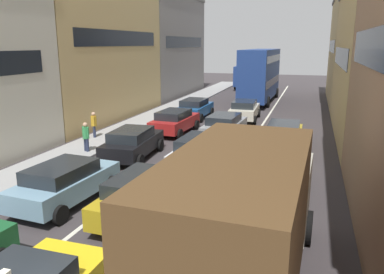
% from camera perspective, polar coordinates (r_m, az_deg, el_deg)
% --- Properties ---
extents(sidewalk_left, '(2.60, 64.00, 0.14)m').
position_cam_1_polar(sidewalk_left, '(26.70, -8.58, 1.74)').
color(sidewalk_left, '#999999').
rests_on(sidewalk_left, ground).
extents(lane_stripe_left, '(0.16, 60.00, 0.01)m').
position_cam_1_polar(lane_stripe_left, '(24.96, 1.81, 0.89)').
color(lane_stripe_left, silver).
rests_on(lane_stripe_left, ground).
extents(lane_stripe_right, '(0.16, 60.00, 0.01)m').
position_cam_1_polar(lane_stripe_right, '(24.29, 9.55, 0.34)').
color(lane_stripe_right, silver).
rests_on(lane_stripe_right, ground).
extents(building_row_left, '(7.20, 43.90, 11.12)m').
position_cam_1_polar(building_row_left, '(31.27, -15.51, 12.56)').
color(building_row_left, beige).
rests_on(building_row_left, ground).
extents(removalist_box_truck, '(2.93, 7.78, 3.58)m').
position_cam_1_polar(removalist_box_truck, '(8.43, 7.98, -11.59)').
color(removalist_box_truck, '#B7B29E').
rests_on(removalist_box_truck, ground).
extents(sedan_centre_lane_second, '(2.19, 4.37, 1.49)m').
position_cam_1_polar(sedan_centre_lane_second, '(12.67, -7.21, -8.46)').
color(sedan_centre_lane_second, '#B29319').
rests_on(sedan_centre_lane_second, ground).
extents(wagon_left_lane_second, '(2.29, 4.41, 1.49)m').
position_cam_1_polar(wagon_left_lane_second, '(14.32, -18.50, -6.43)').
color(wagon_left_lane_second, '#759EB7').
rests_on(wagon_left_lane_second, ground).
extents(hatchback_centre_lane_third, '(2.20, 4.37, 1.49)m').
position_cam_1_polar(hatchback_centre_lane_third, '(17.44, 1.27, -2.10)').
color(hatchback_centre_lane_third, silver).
rests_on(hatchback_centre_lane_third, ground).
extents(sedan_left_lane_third, '(2.28, 4.40, 1.49)m').
position_cam_1_polar(sedan_left_lane_third, '(19.16, -8.88, -0.82)').
color(sedan_left_lane_third, black).
rests_on(sedan_left_lane_third, ground).
extents(coupe_centre_lane_fourth, '(2.23, 4.38, 1.49)m').
position_cam_1_polar(coupe_centre_lane_fourth, '(22.85, 4.87, 1.67)').
color(coupe_centre_lane_fourth, gray).
rests_on(coupe_centre_lane_fourth, ground).
extents(sedan_left_lane_fourth, '(2.26, 4.40, 1.49)m').
position_cam_1_polar(sedan_left_lane_fourth, '(24.24, -2.62, 2.41)').
color(sedan_left_lane_fourth, '#A51E1E').
rests_on(sedan_left_lane_fourth, ground).
extents(sedan_centre_lane_fifth, '(2.19, 4.36, 1.49)m').
position_cam_1_polar(sedan_centre_lane_fifth, '(28.69, 7.87, 4.07)').
color(sedan_centre_lane_fifth, beige).
rests_on(sedan_centre_lane_fifth, ground).
extents(sedan_left_lane_fifth, '(2.11, 4.32, 1.49)m').
position_cam_1_polar(sedan_left_lane_fifth, '(29.16, 0.42, 4.35)').
color(sedan_left_lane_fifth, '#194C8C').
rests_on(sedan_left_lane_fifth, ground).
extents(sedan_right_lane_behind_truck, '(2.11, 4.33, 1.49)m').
position_cam_1_polar(sedan_right_lane_behind_truck, '(15.56, 11.59, -4.37)').
color(sedan_right_lane_behind_truck, '#19592D').
rests_on(sedan_right_lane_behind_truck, ground).
extents(wagon_right_lane_far, '(2.07, 4.30, 1.49)m').
position_cam_1_polar(wagon_right_lane_far, '(21.05, 13.56, 0.28)').
color(wagon_right_lane_far, '#B29319').
rests_on(wagon_right_lane_far, ground).
extents(bus_mid_queue_primary, '(2.96, 10.55, 5.06)m').
position_cam_1_polar(bus_mid_queue_primary, '(37.93, 10.18, 9.42)').
color(bus_mid_queue_primary, navy).
rests_on(bus_mid_queue_primary, ground).
extents(bus_far_queue_secondary, '(3.07, 10.58, 2.90)m').
position_cam_1_polar(bus_far_queue_secondary, '(51.59, 8.54, 9.39)').
color(bus_far_queue_secondary, navy).
rests_on(bus_far_queue_secondary, ground).
extents(pedestrian_near_kerb, '(0.34, 0.48, 1.66)m').
position_cam_1_polar(pedestrian_near_kerb, '(23.37, -14.47, 1.93)').
color(pedestrian_near_kerb, '#262D47').
rests_on(pedestrian_near_kerb, ground).
extents(pedestrian_mid_sidewalk, '(0.50, 0.34, 1.66)m').
position_cam_1_polar(pedestrian_mid_sidewalk, '(20.37, -15.60, 0.14)').
color(pedestrian_mid_sidewalk, '#262D47').
rests_on(pedestrian_mid_sidewalk, ground).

